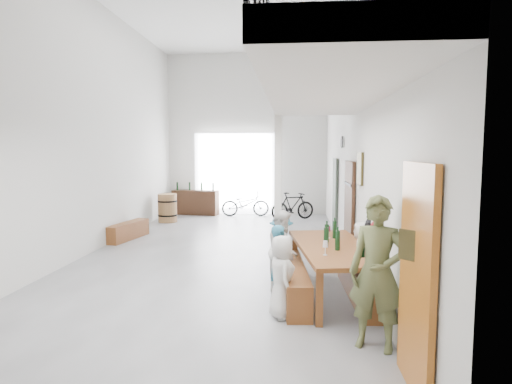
# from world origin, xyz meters

# --- Properties ---
(floor) EXTENTS (12.00, 12.00, 0.00)m
(floor) POSITION_xyz_m (0.00, 0.00, 0.00)
(floor) COLOR slate
(floor) RESTS_ON ground
(room_walls) EXTENTS (12.00, 12.00, 12.00)m
(room_walls) POSITION_xyz_m (0.00, 0.00, 3.55)
(room_walls) COLOR silver
(room_walls) RESTS_ON ground
(gateway_portal) EXTENTS (2.80, 0.08, 2.80)m
(gateway_portal) POSITION_xyz_m (-0.40, 5.94, 1.40)
(gateway_portal) COLOR white
(gateway_portal) RESTS_ON ground
(right_wall_decor) EXTENTS (0.07, 8.28, 5.07)m
(right_wall_decor) POSITION_xyz_m (2.70, -1.87, 1.74)
(right_wall_decor) COLOR #A65717
(right_wall_decor) RESTS_ON ground
(balcony) EXTENTS (1.52, 5.62, 4.00)m
(balcony) POSITION_xyz_m (1.98, -3.13, 2.96)
(balcony) COLOR white
(balcony) RESTS_ON ground
(tasting_table) EXTENTS (1.35, 2.59, 0.79)m
(tasting_table) POSITION_xyz_m (2.20, -2.42, 0.71)
(tasting_table) COLOR brown
(tasting_table) RESTS_ON ground
(bench_inner) EXTENTS (0.50, 2.13, 0.49)m
(bench_inner) POSITION_xyz_m (1.61, -2.47, 0.24)
(bench_inner) COLOR brown
(bench_inner) RESTS_ON ground
(bench_wall) EXTENTS (0.37, 2.14, 0.49)m
(bench_wall) POSITION_xyz_m (2.57, -2.40, 0.25)
(bench_wall) COLOR brown
(bench_wall) RESTS_ON ground
(tableware) EXTENTS (0.58, 1.23, 0.35)m
(tableware) POSITION_xyz_m (2.22, -2.45, 0.94)
(tableware) COLOR black
(tableware) RESTS_ON tasting_table
(side_bench) EXTENTS (0.61, 1.52, 0.42)m
(side_bench) POSITION_xyz_m (-2.50, 1.42, 0.21)
(side_bench) COLOR brown
(side_bench) RESTS_ON ground
(oak_barrel) EXTENTS (0.59, 0.59, 0.87)m
(oak_barrel) POSITION_xyz_m (-2.26, 4.04, 0.44)
(oak_barrel) COLOR olive
(oak_barrel) RESTS_ON ground
(serving_counter) EXTENTS (1.63, 0.66, 0.84)m
(serving_counter) POSITION_xyz_m (-1.75, 5.65, 0.42)
(serving_counter) COLOR #3E2415
(serving_counter) RESTS_ON ground
(counter_bottles) EXTENTS (1.34, 0.21, 0.28)m
(counter_bottles) POSITION_xyz_m (-1.75, 5.66, 0.98)
(counter_bottles) COLOR black
(counter_bottles) RESTS_ON serving_counter
(guest_left_a) EXTENTS (0.46, 0.60, 1.10)m
(guest_left_a) POSITION_xyz_m (1.45, -3.27, 0.55)
(guest_left_a) COLOR silver
(guest_left_a) RESTS_ON ground
(guest_left_b) EXTENTS (0.29, 0.42, 1.12)m
(guest_left_b) POSITION_xyz_m (1.40, -2.59, 0.56)
(guest_left_b) COLOR #246179
(guest_left_b) RESTS_ON ground
(guest_left_c) EXTENTS (0.55, 0.67, 1.27)m
(guest_left_c) POSITION_xyz_m (1.44, -2.08, 0.63)
(guest_left_c) COLOR silver
(guest_left_c) RESTS_ON ground
(guest_left_d) EXTENTS (0.44, 0.73, 1.10)m
(guest_left_d) POSITION_xyz_m (1.39, -1.50, 0.55)
(guest_left_d) COLOR #246179
(guest_left_d) RESTS_ON ground
(guest_right_a) EXTENTS (0.47, 0.80, 1.28)m
(guest_right_a) POSITION_xyz_m (2.74, -2.97, 0.64)
(guest_right_a) COLOR red
(guest_right_a) RESTS_ON ground
(guest_right_b) EXTENTS (0.39, 1.20, 1.29)m
(guest_right_b) POSITION_xyz_m (2.85, -2.26, 0.64)
(guest_right_b) COLOR black
(guest_right_b) RESTS_ON ground
(guest_right_c) EXTENTS (0.39, 0.55, 1.05)m
(guest_right_c) POSITION_xyz_m (2.71, -1.81, 0.52)
(guest_right_c) COLOR silver
(guest_right_c) RESTS_ON ground
(host_standing) EXTENTS (0.74, 0.62, 1.72)m
(host_standing) POSITION_xyz_m (2.52, -4.08, 0.86)
(host_standing) COLOR #535A32
(host_standing) RESTS_ON ground
(potted_plant) EXTENTS (0.42, 0.39, 0.41)m
(potted_plant) POSITION_xyz_m (2.45, 0.41, 0.20)
(potted_plant) COLOR #1A5219
(potted_plant) RESTS_ON ground
(bicycle_near) EXTENTS (1.64, 0.77, 0.83)m
(bicycle_near) POSITION_xyz_m (0.01, 5.40, 0.42)
(bicycle_near) COLOR black
(bicycle_near) RESTS_ON ground
(bicycle_far) EXTENTS (1.51, 0.98, 0.88)m
(bicycle_far) POSITION_xyz_m (1.60, 4.82, 0.44)
(bicycle_far) COLOR black
(bicycle_far) RESTS_ON ground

